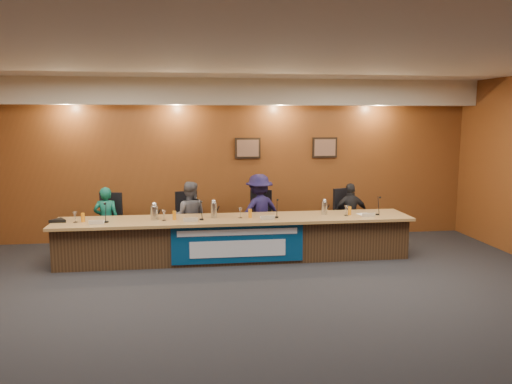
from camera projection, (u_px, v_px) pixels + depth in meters
floor at (253, 311)px, 6.40m from camera, size 10.00×10.00×0.00m
ceiling at (253, 55)px, 5.93m from camera, size 10.00×8.00×0.04m
wall_back at (228, 161)px, 10.08m from camera, size 10.00×0.04×3.20m
soffit at (228, 92)px, 9.64m from camera, size 10.00×0.50×0.50m
dais_body at (236, 240)px, 8.70m from camera, size 6.00×0.80×0.70m
dais_top at (236, 219)px, 8.59m from camera, size 6.10×0.95×0.05m
banner at (238, 244)px, 8.29m from camera, size 2.20×0.02×0.65m
banner_text_upper at (238, 232)px, 8.25m from camera, size 2.00×0.01×0.10m
banner_text_lower at (238, 249)px, 8.29m from camera, size 1.60×0.01×0.28m
wall_photo_left at (248, 148)px, 10.07m from camera, size 0.52×0.04×0.42m
wall_photo_right at (325, 148)px, 10.28m from camera, size 0.52×0.04×0.42m
panelist_a at (106, 220)px, 9.05m from camera, size 0.45×0.29×1.23m
panelist_b at (190, 216)px, 9.24m from camera, size 0.69×0.58×1.30m
panelist_c at (259, 211)px, 9.41m from camera, size 1.04×0.82×1.41m
panelist_d at (351, 214)px, 9.66m from camera, size 0.71×0.31×1.21m
office_chair_a at (108, 226)px, 9.17m from camera, size 0.57×0.57×0.08m
office_chair_b at (190, 224)px, 9.37m from camera, size 0.59×0.59×0.08m
office_chair_c at (258, 222)px, 9.54m from camera, size 0.62×0.62×0.08m
office_chair_d at (349, 220)px, 9.77m from camera, size 0.62×0.62×0.08m
nameplate_a at (96, 222)px, 8.03m from camera, size 0.24×0.08×0.10m
microphone_a at (107, 222)px, 8.21m from camera, size 0.07×0.07×0.02m
juice_glass_a at (83, 218)px, 8.23m from camera, size 0.06×0.06×0.15m
water_glass_a at (75, 217)px, 8.18m from camera, size 0.08×0.08×0.18m
nameplate_b at (191, 219)px, 8.24m from camera, size 0.24×0.08×0.10m
microphone_b at (201, 219)px, 8.41m from camera, size 0.07×0.07×0.02m
juice_glass_b at (174, 215)px, 8.41m from camera, size 0.06×0.06×0.15m
water_glass_b at (164, 215)px, 8.33m from camera, size 0.08×0.08×0.18m
nameplate_c at (268, 217)px, 8.40m from camera, size 0.24×0.08×0.10m
microphone_c at (277, 217)px, 8.59m from camera, size 0.07×0.07×0.02m
juice_glass_c at (250, 213)px, 8.59m from camera, size 0.06×0.06×0.15m
water_glass_c at (240, 213)px, 8.55m from camera, size 0.08×0.08×0.18m
nameplate_d at (368, 214)px, 8.65m from camera, size 0.24×0.08×0.10m
microphone_d at (377, 214)px, 8.84m from camera, size 0.07×0.07×0.02m
juice_glass_d at (350, 211)px, 8.83m from camera, size 0.06×0.06×0.15m
water_glass_d at (346, 211)px, 8.75m from camera, size 0.08×0.08×0.18m
carafe_left at (154, 213)px, 8.40m from camera, size 0.13×0.13×0.23m
carafe_mid at (214, 210)px, 8.57m from camera, size 0.11×0.11×0.26m
carafe_right at (324, 208)px, 8.87m from camera, size 0.11×0.11×0.23m
speakerphone at (59, 221)px, 8.23m from camera, size 0.32×0.32×0.05m
paper_stack at (366, 215)px, 8.85m from camera, size 0.26×0.33×0.01m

